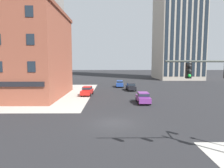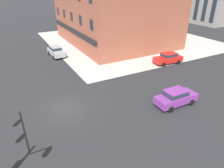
% 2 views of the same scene
% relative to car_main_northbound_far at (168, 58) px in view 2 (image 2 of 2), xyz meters
% --- Properties ---
extents(ground_plane, '(320.00, 320.00, 0.00)m').
position_rel_car_main_northbound_far_xyz_m(ground_plane, '(4.75, -17.56, -0.92)').
color(ground_plane, '#262628').
extents(sidewalk_far_corner, '(32.00, 32.00, 0.02)m').
position_rel_car_main_northbound_far_xyz_m(sidewalk_far_corner, '(-15.25, 2.44, -0.92)').
color(sidewalk_far_corner, '#B7B2A8').
rests_on(sidewalk_far_corner, ground).
extents(car_main_northbound_far, '(2.14, 4.52, 1.68)m').
position_rel_car_main_northbound_far_xyz_m(car_main_northbound_far, '(0.00, 0.00, 0.00)').
color(car_main_northbound_far, red).
rests_on(car_main_northbound_far, ground).
extents(car_main_southbound_far, '(1.93, 4.42, 1.68)m').
position_rel_car_main_northbound_far_xyz_m(car_main_southbound_far, '(9.37, -7.52, 0.00)').
color(car_main_southbound_far, '#7A3389').
rests_on(car_main_southbound_far, ground).
extents(car_main_mid, '(4.48, 2.06, 1.68)m').
position_rel_car_main_northbound_far_xyz_m(car_main_mid, '(-11.58, -14.08, 0.00)').
color(car_main_mid, '#99999E').
rests_on(car_main_mid, ground).
extents(storefront_block_near_corner, '(23.26, 17.92, 15.49)m').
position_rel_car_main_northbound_far_xyz_m(storefront_block_near_corner, '(-15.65, -0.81, 6.83)').
color(storefront_block_near_corner, brown).
rests_on(storefront_block_near_corner, ground).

